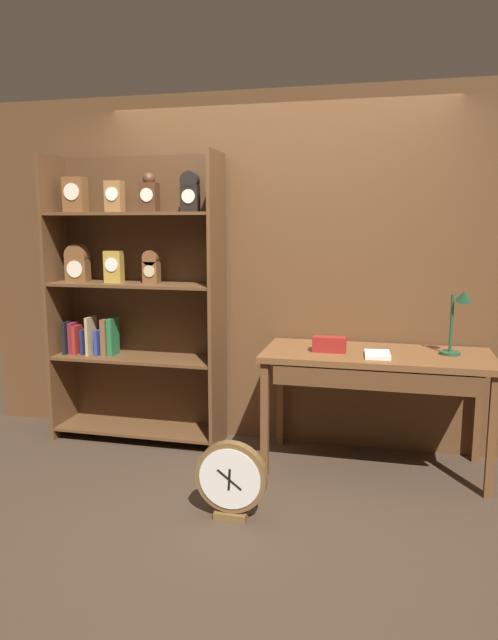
{
  "coord_description": "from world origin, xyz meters",
  "views": [
    {
      "loc": [
        0.82,
        -3.01,
        1.66
      ],
      "look_at": [
        -0.05,
        0.58,
        1.04
      ],
      "focal_mm": 32.64,
      "sensor_mm": 36.0,
      "label": 1
    }
  ],
  "objects_px": {
    "workbench": "(376,366)",
    "round_clock_large": "(231,479)",
    "desk_lamp": "(458,318)",
    "toolbox_small": "(329,344)",
    "bookshelf": "(132,297)",
    "open_repair_manual": "(377,355)"
  },
  "relations": [
    {
      "from": "workbench",
      "to": "open_repair_manual",
      "type": "height_order",
      "value": "open_repair_manual"
    },
    {
      "from": "bookshelf",
      "to": "desk_lamp",
      "type": "height_order",
      "value": "bookshelf"
    },
    {
      "from": "workbench",
      "to": "bookshelf",
      "type": "bearing_deg",
      "value": 173.87
    },
    {
      "from": "bookshelf",
      "to": "desk_lamp",
      "type": "xyz_separation_m",
      "value": [
        2.32,
        -0.15,
        -0.05
      ]
    },
    {
      "from": "bookshelf",
      "to": "toolbox_small",
      "type": "distance_m",
      "value": 1.55
    },
    {
      "from": "toolbox_small",
      "to": "open_repair_manual",
      "type": "distance_m",
      "value": 0.33
    },
    {
      "from": "desk_lamp",
      "to": "toolbox_small",
      "type": "relative_size",
      "value": 2.05
    },
    {
      "from": "toolbox_small",
      "to": "round_clock_large",
      "type": "bearing_deg",
      "value": -118.33
    },
    {
      "from": "workbench",
      "to": "desk_lamp",
      "type": "bearing_deg",
      "value": 5.76
    },
    {
      "from": "bookshelf",
      "to": "open_repair_manual",
      "type": "distance_m",
      "value": 1.87
    },
    {
      "from": "bookshelf",
      "to": "open_repair_manual",
      "type": "bearing_deg",
      "value": -8.95
    },
    {
      "from": "desk_lamp",
      "to": "toolbox_small",
      "type": "distance_m",
      "value": 0.84
    },
    {
      "from": "toolbox_small",
      "to": "open_repair_manual",
      "type": "bearing_deg",
      "value": -11.74
    },
    {
      "from": "workbench",
      "to": "toolbox_small",
      "type": "relative_size",
      "value": 6.81
    },
    {
      "from": "bookshelf",
      "to": "desk_lamp",
      "type": "relative_size",
      "value": 4.79
    },
    {
      "from": "workbench",
      "to": "round_clock_large",
      "type": "distance_m",
      "value": 1.25
    },
    {
      "from": "round_clock_large",
      "to": "open_repair_manual",
      "type": "bearing_deg",
      "value": 45.18
    },
    {
      "from": "bookshelf",
      "to": "workbench",
      "type": "distance_m",
      "value": 1.87
    },
    {
      "from": "open_repair_manual",
      "to": "desk_lamp",
      "type": "bearing_deg",
      "value": 12.28
    },
    {
      "from": "workbench",
      "to": "toolbox_small",
      "type": "xyz_separation_m",
      "value": [
        -0.31,
        -0.03,
        0.14
      ]
    },
    {
      "from": "bookshelf",
      "to": "round_clock_large",
      "type": "relative_size",
      "value": 4.76
    },
    {
      "from": "toolbox_small",
      "to": "open_repair_manual",
      "type": "relative_size",
      "value": 1.0
    }
  ]
}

